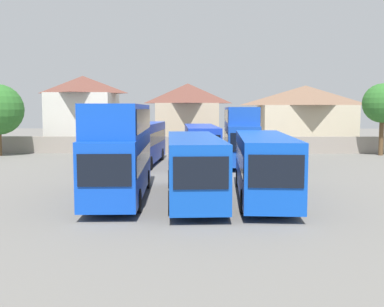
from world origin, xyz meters
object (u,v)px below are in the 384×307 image
object	(u,v)px
bus_3	(264,163)
bus_4	(143,141)
bus_1	(120,146)
house_terrace_right	(305,116)
house_terrace_left	(83,111)
bus_6	(240,132)
house_terrace_centre	(188,115)
bus_2	(193,164)
tree_left_of_lot	(383,104)
bus_5	(201,143)

from	to	relation	value
bus_3	bus_4	distance (m)	17.05
bus_1	house_terrace_right	distance (m)	37.47
house_terrace_left	bus_6	bearing A→B (deg)	-42.89
house_terrace_centre	bus_4	bearing A→B (deg)	-101.52
bus_2	tree_left_of_lot	distance (m)	30.42
bus_1	bus_3	xyz separation A→B (m)	(7.60, 0.03, -0.87)
bus_3	house_terrace_right	size ratio (longest dim) A/B	0.99
bus_1	bus_4	world-z (taller)	bus_1
bus_3	bus_5	size ratio (longest dim) A/B	1.01
bus_1	house_terrace_left	size ratio (longest dim) A/B	1.23
bus_3	bus_2	bearing A→B (deg)	-83.69
house_terrace_centre	bus_2	bearing A→B (deg)	-88.11
house_terrace_left	house_terrace_right	size ratio (longest dim) A/B	0.76
house_terrace_left	bus_1	bearing A→B (deg)	-72.78
bus_1	bus_3	world-z (taller)	bus_1
bus_1	bus_2	distance (m)	3.99
bus_5	house_terrace_left	xyz separation A→B (m)	(-14.24, 17.01, 2.54)
bus_4	house_terrace_right	world-z (taller)	house_terrace_right
house_terrace_right	bus_3	bearing A→B (deg)	-106.27
bus_3	bus_6	world-z (taller)	bus_6
bus_5	house_terrace_right	world-z (taller)	house_terrace_right
bus_1	tree_left_of_lot	bearing A→B (deg)	132.85
bus_1	house_terrace_left	bearing A→B (deg)	-165.46
bus_2	tree_left_of_lot	size ratio (longest dim) A/B	1.56
bus_3	house_terrace_right	distance (m)	34.64
bus_2	house_terrace_right	xyz separation A→B (m)	(13.41, 33.42, 1.99)
bus_2	tree_left_of_lot	bearing A→B (deg)	137.25
bus_5	bus_3	bearing A→B (deg)	9.26
bus_5	bus_6	size ratio (longest dim) A/B	1.02
bus_2	house_terrace_left	size ratio (longest dim) A/B	1.32
house_terrace_right	tree_left_of_lot	world-z (taller)	house_terrace_right
tree_left_of_lot	bus_5	bearing A→B (deg)	-155.63
house_terrace_centre	bus_1	bearing A→B (deg)	-95.08
bus_2	house_terrace_left	world-z (taller)	house_terrace_left
house_terrace_left	bus_4	bearing A→B (deg)	-61.25
house_terrace_right	bus_5	bearing A→B (deg)	-125.25
bus_6	house_terrace_left	xyz separation A→B (m)	(-17.63, 16.38, 1.68)
house_terrace_left	house_terrace_centre	bearing A→B (deg)	-0.75
house_terrace_left	house_terrace_centre	size ratio (longest dim) A/B	1.12
bus_3	bus_5	bearing A→B (deg)	-164.82
bus_6	house_terrace_centre	bearing A→B (deg)	-161.49
house_terrace_left	house_terrace_right	bearing A→B (deg)	2.74
bus_6	house_terrace_centre	world-z (taller)	house_terrace_centre
bus_5	bus_6	xyz separation A→B (m)	(3.39, 0.63, 0.85)
bus_1	tree_left_of_lot	world-z (taller)	tree_left_of_lot
bus_1	house_terrace_centre	world-z (taller)	house_terrace_centre
bus_4	house_terrace_right	bearing A→B (deg)	138.28
bus_3	bus_4	size ratio (longest dim) A/B	0.98
bus_5	house_terrace_centre	distance (m)	17.04
bus_2	bus_4	xyz separation A→B (m)	(-4.48, 15.17, 0.12)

